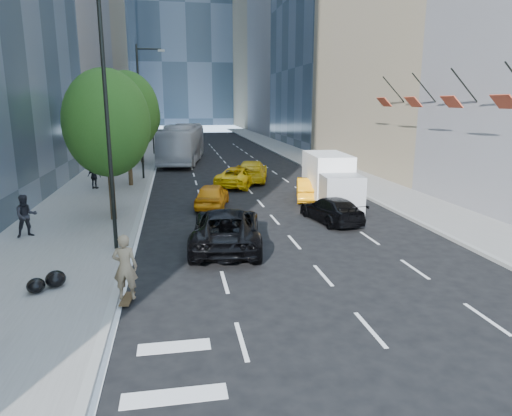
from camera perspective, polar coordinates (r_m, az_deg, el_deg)
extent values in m
plane|color=black|center=(16.19, 4.98, -8.61)|extent=(160.00, 160.00, 0.00)
cube|color=slate|center=(45.18, -16.42, 5.03)|extent=(6.00, 120.00, 0.15)
cube|color=slate|center=(47.03, 7.35, 5.75)|extent=(4.00, 120.00, 0.15)
cube|color=gray|center=(117.03, 3.13, 22.40)|extent=(20.00, 24.00, 50.00)
cylinder|color=black|center=(18.70, -18.07, 9.93)|extent=(0.16, 0.16, 10.00)
cylinder|color=black|center=(36.61, -14.30, 11.39)|extent=(0.16, 0.16, 10.00)
cylinder|color=black|center=(36.75, -13.25, 18.80)|extent=(1.80, 0.12, 0.12)
cube|color=#99998C|center=(36.71, -11.76, 18.72)|extent=(0.50, 0.22, 0.15)
cylinder|color=#312213|center=(24.10, -17.58, 2.31)|extent=(0.30, 0.30, 3.15)
ellipsoid|color=#1D3D10|center=(23.75, -18.13, 10.05)|extent=(4.20, 4.20, 5.25)
cylinder|color=#312213|center=(33.92, -15.51, 5.59)|extent=(0.30, 0.30, 3.38)
ellipsoid|color=#1D3D10|center=(33.67, -15.87, 11.48)|extent=(4.50, 4.50, 5.62)
cylinder|color=#312213|center=(46.82, -14.08, 7.33)|extent=(0.30, 0.30, 2.93)
ellipsoid|color=#1D3D10|center=(46.64, -14.29, 11.03)|extent=(3.90, 3.90, 4.88)
cylinder|color=black|center=(54.66, -12.76, 9.37)|extent=(0.14, 0.14, 5.20)
imported|color=black|center=(54.59, -12.85, 11.04)|extent=(2.48, 0.53, 1.00)
cube|color=#A93E27|center=(23.51, 28.61, 11.60)|extent=(0.64, 1.30, 0.64)
cylinder|color=black|center=(27.14, 24.58, 13.79)|extent=(1.75, 0.08, 1.75)
cube|color=#A93E27|center=(26.77, 23.23, 12.11)|extent=(0.64, 1.30, 0.64)
cylinder|color=black|center=(30.54, 20.26, 13.94)|extent=(1.75, 0.08, 1.75)
cube|color=#A93E27|center=(30.21, 19.04, 12.43)|extent=(0.64, 1.30, 0.64)
cylinder|color=black|center=(34.07, 16.82, 14.01)|extent=(1.75, 0.08, 1.75)
cube|color=#A93E27|center=(33.78, 15.71, 12.64)|extent=(0.64, 1.30, 0.64)
imported|color=#7A674C|center=(14.37, -16.02, -7.62)|extent=(0.80, 0.58, 2.03)
imported|color=black|center=(19.13, -3.74, -2.52)|extent=(3.54, 6.33, 1.67)
imported|color=black|center=(23.51, 9.38, -0.19)|extent=(2.55, 4.70, 1.29)
imported|color=orange|center=(26.60, -5.51, 1.59)|extent=(2.53, 4.40, 1.41)
imported|color=#FF9A0D|center=(28.76, 6.65, 2.45)|extent=(2.51, 4.57, 1.43)
imported|color=yellow|center=(33.24, -2.19, 3.96)|extent=(4.27, 5.67, 1.43)
imported|color=gold|center=(35.25, -0.54, 4.65)|extent=(3.46, 5.97, 1.63)
imported|color=#B7B8BE|center=(47.35, -9.17, 7.96)|extent=(5.10, 13.92, 3.79)
cube|color=white|center=(28.11, 8.89, 4.20)|extent=(2.51, 4.40, 2.50)
cube|color=gray|center=(25.24, 10.65, 1.64)|extent=(2.25, 1.99, 2.13)
cylinder|color=black|center=(24.76, 8.68, 0.07)|extent=(0.39, 0.95, 0.93)
cylinder|color=black|center=(25.32, 12.94, 0.17)|extent=(0.39, 0.95, 0.93)
cylinder|color=black|center=(29.51, 6.25, 2.23)|extent=(0.39, 0.95, 0.93)
cylinder|color=black|center=(29.98, 9.88, 2.29)|extent=(0.39, 0.95, 0.93)
imported|color=black|center=(22.48, -26.81, -0.88)|extent=(1.14, 1.04, 1.89)
imported|color=black|center=(33.35, -19.56, 3.73)|extent=(1.07, 0.76, 1.68)
ellipsoid|color=black|center=(16.21, -23.77, -8.11)|extent=(0.63, 0.69, 0.54)
ellipsoid|color=black|center=(15.99, -25.81, -8.73)|extent=(0.55, 0.61, 0.47)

